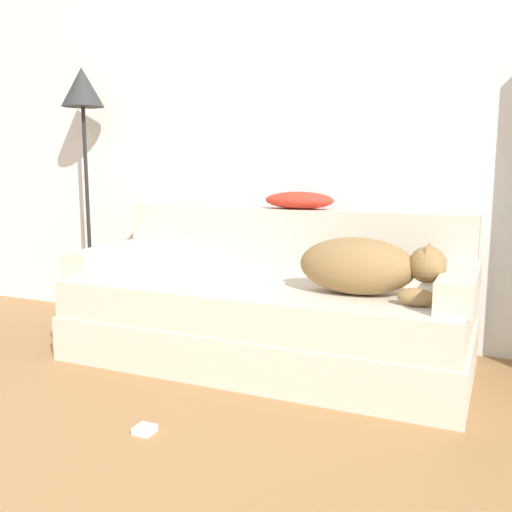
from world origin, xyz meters
The scene contains 10 objects.
wall_back centered at (0.00, 2.77, 1.35)m, with size 7.69×0.06×2.70m.
couch centered at (-0.06, 2.20, 0.20)m, with size 2.00×0.84×0.41m.
couch_backrest centered at (-0.06, 2.54, 0.58)m, with size 1.96×0.15×0.35m.
couch_arm_left centered at (-0.98, 2.19, 0.48)m, with size 0.15×0.65×0.13m.
couch_arm_right centered at (0.87, 2.19, 0.48)m, with size 0.15×0.65×0.13m.
dog centered at (0.46, 2.14, 0.54)m, with size 0.66×0.30×0.26m.
laptop centered at (-0.13, 2.13, 0.42)m, with size 0.37×0.29×0.02m.
throw_pillow centered at (-0.01, 2.56, 0.80)m, with size 0.39×0.22×0.09m.
floor_lamp centered at (-1.44, 2.55, 1.33)m, with size 0.26×0.26×1.59m.
power_adapter centered at (-0.16, 1.29, 0.01)m, with size 0.07×0.07×0.03m.
Camera 1 is at (1.03, -0.37, 1.00)m, focal length 40.00 mm.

